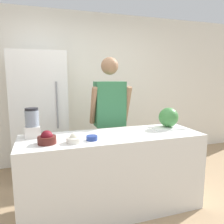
{
  "coord_description": "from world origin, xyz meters",
  "views": [
    {
      "loc": [
        -0.74,
        -1.88,
        1.51
      ],
      "look_at": [
        0.0,
        0.36,
        1.13
      ],
      "focal_mm": 35.0,
      "sensor_mm": 36.0,
      "label": 1
    }
  ],
  "objects_px": {
    "person": "(110,121)",
    "watermelon": "(168,117)",
    "refrigerator": "(40,115)",
    "bowl_cherries": "(47,139)",
    "bowl_cream": "(74,139)",
    "bowl_small_blue": "(92,138)",
    "blender": "(32,123)"
  },
  "relations": [
    {
      "from": "person",
      "to": "watermelon",
      "type": "height_order",
      "value": "person"
    },
    {
      "from": "refrigerator",
      "to": "bowl_cherries",
      "type": "relative_size",
      "value": 10.59
    },
    {
      "from": "bowl_cream",
      "to": "bowl_small_blue",
      "type": "relative_size",
      "value": 1.39
    },
    {
      "from": "bowl_cherries",
      "to": "bowl_cream",
      "type": "relative_size",
      "value": 1.13
    },
    {
      "from": "refrigerator",
      "to": "watermelon",
      "type": "bearing_deg",
      "value": -37.13
    },
    {
      "from": "bowl_cherries",
      "to": "bowl_small_blue",
      "type": "distance_m",
      "value": 0.43
    },
    {
      "from": "refrigerator",
      "to": "person",
      "type": "relative_size",
      "value": 1.06
    },
    {
      "from": "bowl_cherries",
      "to": "bowl_small_blue",
      "type": "bearing_deg",
      "value": -2.77
    },
    {
      "from": "person",
      "to": "bowl_cherries",
      "type": "relative_size",
      "value": 10.03
    },
    {
      "from": "refrigerator",
      "to": "bowl_small_blue",
      "type": "bearing_deg",
      "value": -70.44
    },
    {
      "from": "bowl_small_blue",
      "to": "blender",
      "type": "relative_size",
      "value": 0.36
    },
    {
      "from": "bowl_small_blue",
      "to": "blender",
      "type": "bearing_deg",
      "value": 152.13
    },
    {
      "from": "refrigerator",
      "to": "blender",
      "type": "xyz_separation_m",
      "value": [
        -0.08,
        -1.08,
        0.1
      ]
    },
    {
      "from": "bowl_small_blue",
      "to": "blender",
      "type": "xyz_separation_m",
      "value": [
        -0.57,
        0.3,
        0.13
      ]
    },
    {
      "from": "refrigerator",
      "to": "person",
      "type": "xyz_separation_m",
      "value": [
        0.9,
        -0.67,
        -0.02
      ]
    },
    {
      "from": "blender",
      "to": "bowl_cherries",
      "type": "bearing_deg",
      "value": -64.42
    },
    {
      "from": "blender",
      "to": "watermelon",
      "type": "bearing_deg",
      "value": -2.53
    },
    {
      "from": "bowl_cherries",
      "to": "blender",
      "type": "distance_m",
      "value": 0.32
    },
    {
      "from": "person",
      "to": "blender",
      "type": "xyz_separation_m",
      "value": [
        -0.98,
        -0.41,
        0.11
      ]
    },
    {
      "from": "bowl_cream",
      "to": "bowl_small_blue",
      "type": "bearing_deg",
      "value": 8.5
    },
    {
      "from": "person",
      "to": "bowl_small_blue",
      "type": "relative_size",
      "value": 15.63
    },
    {
      "from": "bowl_cherries",
      "to": "bowl_cream",
      "type": "height_order",
      "value": "bowl_cherries"
    },
    {
      "from": "bowl_cherries",
      "to": "bowl_cream",
      "type": "xyz_separation_m",
      "value": [
        0.25,
        -0.05,
        -0.01
      ]
    },
    {
      "from": "watermelon",
      "to": "blender",
      "type": "xyz_separation_m",
      "value": [
        -1.59,
        0.07,
        0.01
      ]
    },
    {
      "from": "watermelon",
      "to": "refrigerator",
      "type": "bearing_deg",
      "value": 142.87
    },
    {
      "from": "watermelon",
      "to": "bowl_cherries",
      "type": "height_order",
      "value": "watermelon"
    },
    {
      "from": "watermelon",
      "to": "blender",
      "type": "relative_size",
      "value": 0.77
    },
    {
      "from": "person",
      "to": "blender",
      "type": "height_order",
      "value": "person"
    },
    {
      "from": "refrigerator",
      "to": "person",
      "type": "bearing_deg",
      "value": -36.41
    },
    {
      "from": "refrigerator",
      "to": "watermelon",
      "type": "xyz_separation_m",
      "value": [
        1.52,
        -1.15,
        0.08
      ]
    },
    {
      "from": "watermelon",
      "to": "bowl_cream",
      "type": "relative_size",
      "value": 1.53
    },
    {
      "from": "person",
      "to": "blender",
      "type": "relative_size",
      "value": 5.67
    }
  ]
}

